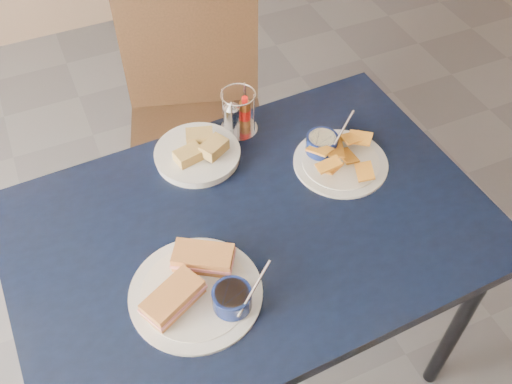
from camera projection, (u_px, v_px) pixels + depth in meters
name	position (u px, v px, depth m)	size (l,w,h in m)	color
dining_table	(252.00, 240.00, 1.50)	(1.24, 0.85, 0.75)	black
chair_far	(187.00, 106.00, 2.02)	(0.58, 0.58, 1.00)	black
sandwich_plate	(199.00, 287.00, 1.30)	(0.32, 0.31, 0.12)	white
plantain_plate	(334.00, 155.00, 1.58)	(0.26, 0.26, 0.12)	white
bread_basket	(198.00, 153.00, 1.59)	(0.24, 0.24, 0.07)	white
condiment_caddy	(237.00, 115.00, 1.64)	(0.11, 0.11, 0.14)	silver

